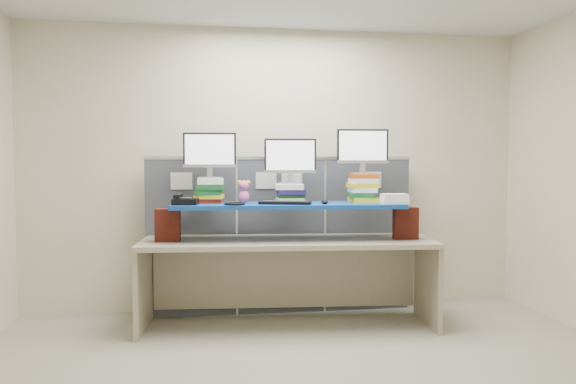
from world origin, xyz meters
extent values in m
cube|color=beige|center=(0.00, 0.00, 1.40)|extent=(5.00, 4.00, 2.80)
cube|color=#AFAB99|center=(0.00, 0.00, 0.00)|extent=(5.00, 4.00, 0.01)
cube|color=#3F434A|center=(-0.87, 1.78, 0.75)|extent=(0.85, 0.05, 1.50)
cube|color=#3F434A|center=(0.00, 1.78, 0.75)|extent=(0.85, 0.05, 1.50)
cube|color=#3F434A|center=(0.87, 1.78, 0.75)|extent=(0.85, 0.05, 1.50)
cube|color=silver|center=(0.00, 1.78, 1.51)|extent=(2.60, 0.06, 0.03)
cube|color=silver|center=(-0.95, 1.75, 1.30)|extent=(0.20, 0.00, 0.16)
cube|color=silver|center=(-0.15, 1.75, 1.30)|extent=(0.20, 0.00, 0.16)
cube|color=silver|center=(0.10, 1.75, 1.30)|extent=(0.20, 0.00, 0.16)
cube|color=silver|center=(0.90, 1.75, 1.30)|extent=(0.20, 0.00, 0.16)
cube|color=tan|center=(-0.01, 1.30, 0.77)|extent=(2.65, 0.98, 0.04)
cube|color=tan|center=(-1.28, 1.41, 0.37)|extent=(0.10, 0.70, 0.75)
cube|color=tan|center=(1.26, 1.19, 0.37)|extent=(0.10, 0.70, 0.75)
cube|color=maroon|center=(-1.06, 1.34, 0.93)|extent=(0.22, 0.13, 0.29)
cube|color=maroon|center=(1.03, 1.16, 0.93)|extent=(0.22, 0.13, 0.29)
cube|color=navy|center=(-0.01, 1.30, 1.09)|extent=(2.07, 0.68, 0.04)
cube|color=#A62313|center=(-0.70, 1.49, 1.13)|extent=(0.26, 0.28, 0.04)
cube|color=yellow|center=(-0.70, 1.48, 1.17)|extent=(0.28, 0.31, 0.03)
cube|color=#195E26|center=(-0.70, 1.48, 1.21)|extent=(0.25, 0.30, 0.05)
cube|color=#195E26|center=(-0.68, 1.47, 1.26)|extent=(0.26, 0.30, 0.05)
cube|color=white|center=(-0.68, 1.49, 1.31)|extent=(0.24, 0.27, 0.05)
cube|color=white|center=(0.02, 1.41, 1.13)|extent=(0.26, 0.28, 0.04)
cube|color=#195E26|center=(0.04, 1.42, 1.17)|extent=(0.25, 0.28, 0.04)
cube|color=navy|center=(0.04, 1.41, 1.21)|extent=(0.27, 0.30, 0.04)
cube|color=white|center=(0.02, 1.41, 1.26)|extent=(0.28, 0.32, 0.05)
cube|color=yellow|center=(0.70, 1.36, 1.14)|extent=(0.24, 0.30, 0.04)
cube|color=#195E26|center=(0.68, 1.35, 1.18)|extent=(0.25, 0.30, 0.04)
cube|color=white|center=(0.69, 1.35, 1.22)|extent=(0.24, 0.29, 0.04)
cube|color=yellow|center=(0.69, 1.36, 1.26)|extent=(0.25, 0.29, 0.04)
cube|color=white|center=(0.70, 1.35, 1.31)|extent=(0.23, 0.29, 0.04)
cube|color=#D55014|center=(0.70, 1.35, 1.35)|extent=(0.25, 0.29, 0.04)
cube|color=#9E9EA2|center=(-0.69, 1.48, 1.34)|extent=(0.22, 0.15, 0.01)
cube|color=#9E9EA2|center=(-0.69, 1.48, 1.39)|extent=(0.05, 0.04, 0.08)
cube|color=black|center=(-0.69, 1.48, 1.59)|extent=(0.47, 0.07, 0.31)
cube|color=white|center=(-0.69, 1.46, 1.59)|extent=(0.43, 0.04, 0.27)
cube|color=#9E9EA2|center=(0.03, 1.41, 1.29)|extent=(0.22, 0.15, 0.01)
cube|color=#9E9EA2|center=(0.03, 1.41, 1.34)|extent=(0.05, 0.04, 0.08)
cube|color=black|center=(0.03, 1.41, 1.53)|extent=(0.47, 0.07, 0.31)
cube|color=white|center=(0.03, 1.39, 1.53)|extent=(0.43, 0.04, 0.27)
cube|color=#9E9EA2|center=(0.69, 1.36, 1.37)|extent=(0.22, 0.15, 0.01)
cube|color=#9E9EA2|center=(0.69, 1.36, 1.42)|extent=(0.05, 0.04, 0.08)
cube|color=black|center=(0.69, 1.36, 1.62)|extent=(0.47, 0.07, 0.31)
cube|color=white|center=(0.69, 1.34, 1.62)|extent=(0.43, 0.04, 0.27)
cube|color=black|center=(-0.05, 1.20, 1.13)|extent=(0.47, 0.27, 0.02)
cube|color=#2B2B2D|center=(-0.05, 1.20, 1.14)|extent=(0.40, 0.21, 0.00)
ellipsoid|color=black|center=(0.30, 1.17, 1.13)|extent=(0.07, 0.11, 0.03)
cube|color=black|center=(-0.90, 1.29, 1.14)|extent=(0.24, 0.22, 0.05)
cube|color=#2B2B2D|center=(-0.90, 1.29, 1.17)|extent=(0.12, 0.12, 0.01)
cube|color=black|center=(-0.97, 1.30, 1.18)|extent=(0.08, 0.19, 0.04)
torus|color=black|center=(-0.49, 1.20, 1.12)|extent=(0.21, 0.21, 0.02)
ellipsoid|color=pink|center=(-0.39, 1.39, 1.17)|extent=(0.10, 0.09, 0.11)
sphere|color=pink|center=(-0.39, 1.39, 1.27)|extent=(0.09, 0.09, 0.09)
sphere|color=yellow|center=(-0.43, 1.39, 1.30)|extent=(0.04, 0.04, 0.04)
sphere|color=yellow|center=(-0.35, 1.39, 1.30)|extent=(0.04, 0.04, 0.04)
cube|color=white|center=(0.92, 1.14, 1.13)|extent=(0.25, 0.21, 0.03)
cube|color=white|center=(0.92, 1.14, 1.16)|extent=(0.24, 0.20, 0.03)
cube|color=white|center=(0.92, 1.14, 1.18)|extent=(0.23, 0.19, 0.03)
camera|label=1|loc=(-0.78, -3.60, 1.49)|focal=35.00mm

